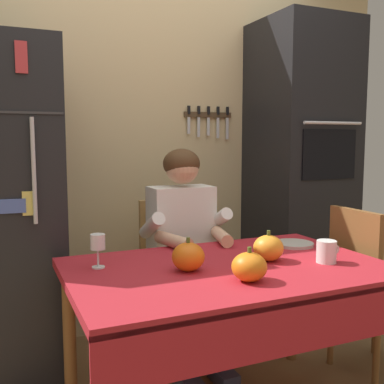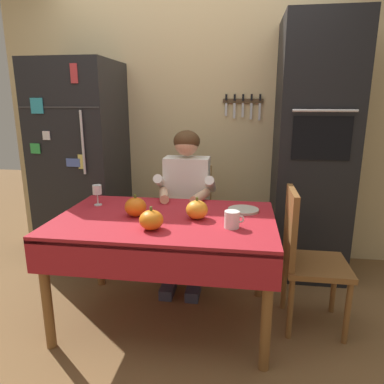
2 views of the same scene
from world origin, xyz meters
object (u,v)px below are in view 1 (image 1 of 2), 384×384
object	(u,v)px
seated_person	(186,239)
chair_behind_person	(174,270)
dining_table	(230,285)
pumpkin_small	(268,248)
pumpkin_large	(188,257)
pumpkin_medium	(249,267)
serving_tray	(293,244)
coffee_mug	(327,252)
chair_right_side	(367,285)
wine_glass	(98,244)
wall_oven	(300,174)

from	to	relation	value
seated_person	chair_behind_person	bearing A→B (deg)	90.00
dining_table	pumpkin_small	distance (m)	0.25
pumpkin_large	pumpkin_small	xyz separation A→B (m)	(0.40, 0.00, -0.00)
pumpkin_medium	serving_tray	xyz separation A→B (m)	(0.53, 0.43, -0.05)
coffee_mug	pumpkin_large	world-z (taller)	pumpkin_large
chair_right_side	coffee_mug	distance (m)	0.58
chair_behind_person	pumpkin_large	size ratio (longest dim) A/B	6.45
wine_glass	pumpkin_large	size ratio (longest dim) A/B	1.04
pumpkin_medium	seated_person	bearing A→B (deg)	85.10
wall_oven	coffee_mug	bearing A→B (deg)	-120.82
wall_oven	seated_person	xyz separation A→B (m)	(-1.01, -0.32, -0.31)
pumpkin_large	seated_person	bearing A→B (deg)	68.18
dining_table	wine_glass	distance (m)	0.61
chair_behind_person	pumpkin_small	distance (m)	0.84
wine_glass	wall_oven	bearing A→B (deg)	23.98
pumpkin_small	chair_right_side	bearing A→B (deg)	6.62
chair_right_side	pumpkin_small	xyz separation A→B (m)	(-0.69, -0.08, 0.29)
wall_oven	pumpkin_medium	distance (m)	1.58
coffee_mug	chair_behind_person	bearing A→B (deg)	113.51
coffee_mug	pumpkin_large	size ratio (longest dim) A/B	0.81
dining_table	seated_person	distance (m)	0.61
serving_tray	seated_person	bearing A→B (deg)	140.58
pumpkin_small	wall_oven	bearing A→B (deg)	46.96
chair_right_side	pumpkin_small	distance (m)	0.76
wall_oven	pumpkin_large	distance (m)	1.56
chair_right_side	wine_glass	xyz separation A→B (m)	(-1.44, 0.12, 0.34)
coffee_mug	wine_glass	bearing A→B (deg)	161.27
wine_glass	pumpkin_small	bearing A→B (deg)	-14.86
chair_behind_person	pumpkin_medium	xyz separation A→B (m)	(-0.07, -1.00, 0.29)
chair_behind_person	serving_tray	world-z (taller)	chair_behind_person
wine_glass	pumpkin_large	distance (m)	0.40
pumpkin_small	serving_tray	distance (m)	0.36
wall_oven	chair_behind_person	distance (m)	1.15
wall_oven	coffee_mug	distance (m)	1.23
coffee_mug	wine_glass	distance (m)	1.02
dining_table	pumpkin_small	xyz separation A→B (m)	(0.21, 0.02, 0.14)
wall_oven	pumpkin_small	distance (m)	1.26
pumpkin_medium	pumpkin_small	size ratio (longest dim) A/B	1.00
wall_oven	coffee_mug	xyz separation A→B (m)	(-0.62, -1.03, -0.26)
chair_right_side	pumpkin_medium	xyz separation A→B (m)	(-0.93, -0.31, 0.29)
dining_table	chair_right_side	world-z (taller)	chair_right_side
chair_right_side	wine_glass	bearing A→B (deg)	175.36
chair_right_side	seated_person	bearing A→B (deg)	149.69
coffee_mug	serving_tray	distance (m)	0.35
seated_person	chair_right_side	bearing A→B (deg)	-30.31
seated_person	pumpkin_medium	world-z (taller)	seated_person
chair_right_side	pumpkin_medium	size ratio (longest dim) A/B	6.59
pumpkin_large	pumpkin_small	bearing A→B (deg)	0.12
wall_oven	dining_table	xyz separation A→B (m)	(-1.05, -0.92, -0.39)
coffee_mug	pumpkin_medium	xyz separation A→B (m)	(-0.46, -0.10, 0.01)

